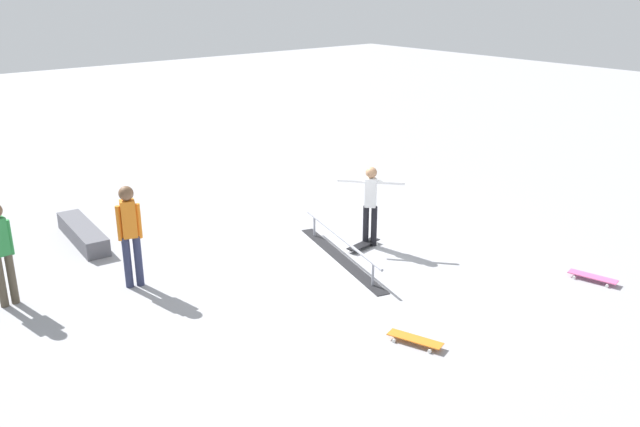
{
  "coord_description": "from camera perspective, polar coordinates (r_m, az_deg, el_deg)",
  "views": [
    {
      "loc": [
        -8.78,
        7.18,
        4.88
      ],
      "look_at": [
        -0.35,
        0.23,
        1.0
      ],
      "focal_mm": 37.32,
      "sensor_mm": 36.0,
      "label": 1
    }
  ],
  "objects": [
    {
      "name": "loose_skateboard_orange",
      "position": [
        9.62,
        8.15,
        -10.63
      ],
      "size": [
        0.82,
        0.45,
        0.09
      ],
      "rotation": [
        0.0,
        0.0,
        0.33
      ],
      "color": "orange",
      "rests_on": "ground_plane"
    },
    {
      "name": "bystander_orange_shirt",
      "position": [
        11.27,
        -15.99,
        -1.44
      ],
      "size": [
        0.26,
        0.4,
        1.75
      ],
      "rotation": [
        0.0,
        0.0,
        1.25
      ],
      "color": "#2D3351",
      "rests_on": "ground_plane"
    },
    {
      "name": "skater_main",
      "position": [
        12.58,
        4.36,
        1.12
      ],
      "size": [
        1.02,
        0.86,
        1.57
      ],
      "rotation": [
        0.0,
        0.0,
        0.69
      ],
      "color": "black",
      "rests_on": "ground_plane"
    },
    {
      "name": "bystander_green_shirt",
      "position": [
        11.33,
        -25.68,
        -2.74
      ],
      "size": [
        0.23,
        0.38,
        1.69
      ],
      "rotation": [
        0.0,
        0.0,
        4.82
      ],
      "color": "brown",
      "rests_on": "ground_plane"
    },
    {
      "name": "skateboard_main",
      "position": [
        12.73,
        3.75,
        -2.66
      ],
      "size": [
        0.35,
        0.82,
        0.09
      ],
      "rotation": [
        0.0,
        0.0,
        4.87
      ],
      "color": "black",
      "rests_on": "ground_plane"
    },
    {
      "name": "loose_skateboard_pink",
      "position": [
        12.28,
        22.35,
        -5.05
      ],
      "size": [
        0.82,
        0.38,
        0.09
      ],
      "rotation": [
        0.0,
        0.0,
        3.36
      ],
      "color": "#E05993",
      "rests_on": "ground_plane"
    },
    {
      "name": "skate_ledge",
      "position": [
        13.78,
        -19.68,
        -1.62
      ],
      "size": [
        2.12,
        0.63,
        0.34
      ],
      "primitive_type": "cube",
      "rotation": [
        0.0,
        0.0,
        -0.09
      ],
      "color": "#595960",
      "rests_on": "ground_plane"
    },
    {
      "name": "grind_rail",
      "position": [
        12.18,
        1.82,
        -3.08
      ],
      "size": [
        3.2,
        1.12,
        0.44
      ],
      "rotation": [
        0.0,
        0.0,
        -0.28
      ],
      "color": "black",
      "rests_on": "ground_plane"
    },
    {
      "name": "ground_plane",
      "position": [
        12.35,
        -0.21,
        -3.72
      ],
      "size": [
        60.0,
        60.0,
        0.0
      ],
      "primitive_type": "plane",
      "color": "#9E9EA3"
    }
  ]
}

